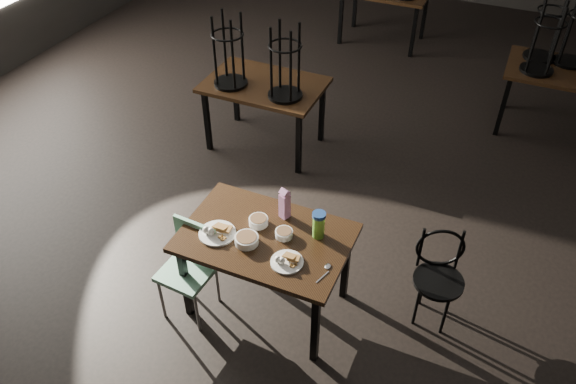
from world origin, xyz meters
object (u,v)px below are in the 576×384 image
at_px(juice_carton, 285,204).
at_px(school_chair, 191,262).
at_px(water_bottle, 319,224).
at_px(main_table, 266,244).
at_px(bentwood_chair, 439,271).

xyz_separation_m(juice_carton, school_chair, (-0.56, -0.46, -0.39)).
relative_size(juice_carton, water_bottle, 1.22).
bearing_deg(water_bottle, main_table, -156.14).
relative_size(bentwood_chair, school_chair, 1.00).
xyz_separation_m(main_table, juice_carton, (0.04, 0.24, 0.20)).
relative_size(main_table, water_bottle, 5.66).
relative_size(main_table, juice_carton, 4.64).
height_order(juice_carton, school_chair, juice_carton).
xyz_separation_m(main_table, water_bottle, (0.34, 0.15, 0.19)).
distance_m(main_table, bentwood_chair, 1.28).
bearing_deg(bentwood_chair, water_bottle, -179.91).
distance_m(juice_carton, school_chair, 0.83).
height_order(juice_carton, water_bottle, juice_carton).
distance_m(main_table, water_bottle, 0.42).
height_order(main_table, water_bottle, water_bottle).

